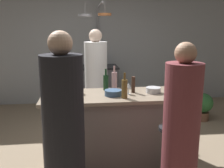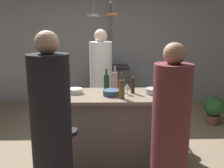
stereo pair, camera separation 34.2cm
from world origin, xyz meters
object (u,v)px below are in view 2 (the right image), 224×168
(guest_right, at_px, (170,138))
(wine_bottle_white, at_px, (52,90))
(pepper_mill, at_px, (133,85))
(mixing_bowl_ceramic, at_px, (75,91))
(wine_bottle_amber, at_px, (122,89))
(wine_bottle_rose, at_px, (115,81))
(potted_plant, at_px, (214,108))
(mixing_bowl_blue, at_px, (111,93))
(wine_bottle_green, at_px, (57,85))
(mixing_bowl_steel, at_px, (153,91))
(bar_stool_left, at_px, (66,156))
(chef, at_px, (101,86))
(wine_glass_by_chef, at_px, (62,91))
(wine_glass_near_right_guest, at_px, (127,86))
(wine_bottle_red, at_px, (106,82))
(guest_left, at_px, (52,134))
(bar_stool_right, at_px, (164,156))
(stove_range, at_px, (110,86))

(guest_right, relative_size, wine_bottle_white, 5.25)
(pepper_mill, distance_m, mixing_bowl_ceramic, 0.74)
(wine_bottle_amber, distance_m, wine_bottle_rose, 0.42)
(potted_plant, relative_size, mixing_bowl_blue, 2.47)
(wine_bottle_green, distance_m, mixing_bowl_steel, 1.22)
(potted_plant, distance_m, mixing_bowl_ceramic, 2.71)
(pepper_mill, bearing_deg, mixing_bowl_steel, -10.39)
(bar_stool_left, bearing_deg, wine_bottle_green, 106.90)
(bar_stool_left, height_order, pepper_mill, pepper_mill)
(chef, bearing_deg, wine_glass_by_chef, -109.92)
(chef, xyz_separation_m, wine_glass_by_chef, (-0.42, -1.17, 0.22))
(bar_stool_left, relative_size, mixing_bowl_steel, 3.59)
(chef, relative_size, mixing_bowl_ceramic, 8.90)
(wine_bottle_amber, relative_size, wine_glass_near_right_guest, 2.11)
(wine_bottle_red, xyz_separation_m, wine_bottle_amber, (0.18, -0.43, 0.01))
(guest_right, distance_m, wine_bottle_red, 1.38)
(guest_left, relative_size, wine_bottle_green, 5.43)
(bar_stool_right, height_order, guest_left, guest_left)
(potted_plant, relative_size, wine_bottle_rose, 1.59)
(stove_range, relative_size, guest_right, 0.55)
(wine_bottle_red, relative_size, mixing_bowl_blue, 1.37)
(guest_left, distance_m, mixing_bowl_ceramic, 1.06)
(wine_bottle_amber, relative_size, mixing_bowl_ceramic, 1.61)
(wine_bottle_white, bearing_deg, wine_glass_by_chef, 2.53)
(potted_plant, distance_m, wine_glass_near_right_guest, 2.23)
(stove_range, xyz_separation_m, potted_plant, (1.86, -1.17, -0.15))
(bar_stool_right, bearing_deg, pepper_mill, 112.53)
(wine_glass_near_right_guest, bearing_deg, wine_bottle_red, 136.13)
(guest_right, height_order, wine_bottle_white, guest_right)
(wine_bottle_red, bearing_deg, mixing_bowl_steel, -20.56)
(wine_glass_near_right_guest, bearing_deg, mixing_bowl_steel, 5.01)
(stove_range, distance_m, guest_right, 3.49)
(guest_right, xyz_separation_m, wine_glass_by_chef, (-1.10, 0.75, 0.26))
(wine_bottle_green, bearing_deg, wine_glass_by_chef, -65.66)
(bar_stool_left, distance_m, potted_plant, 3.04)
(wine_glass_by_chef, bearing_deg, stove_range, 77.67)
(guest_left, distance_m, wine_glass_near_right_guest, 1.25)
(wine_bottle_rose, bearing_deg, chef, 105.94)
(wine_bottle_white, xyz_separation_m, wine_glass_near_right_guest, (0.90, 0.23, -0.01))
(guest_right, xyz_separation_m, mixing_bowl_steel, (0.01, 1.00, 0.19))
(stove_range, height_order, wine_glass_near_right_guest, wine_glass_near_right_guest)
(guest_left, xyz_separation_m, wine_bottle_green, (-0.13, 1.00, 0.23))
(wine_glass_near_right_guest, bearing_deg, wine_bottle_rose, 121.78)
(stove_range, distance_m, wine_bottle_green, 2.61)
(wine_bottle_rose, bearing_deg, bar_stool_right, -58.98)
(bar_stool_left, bearing_deg, wine_bottle_amber, 34.65)
(potted_plant, relative_size, wine_bottle_red, 1.80)
(chef, xyz_separation_m, wine_bottle_amber, (0.27, -1.13, 0.23))
(bar_stool_right, distance_m, guest_left, 1.24)
(potted_plant, xyz_separation_m, mixing_bowl_steel, (-1.34, -1.27, 0.64))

